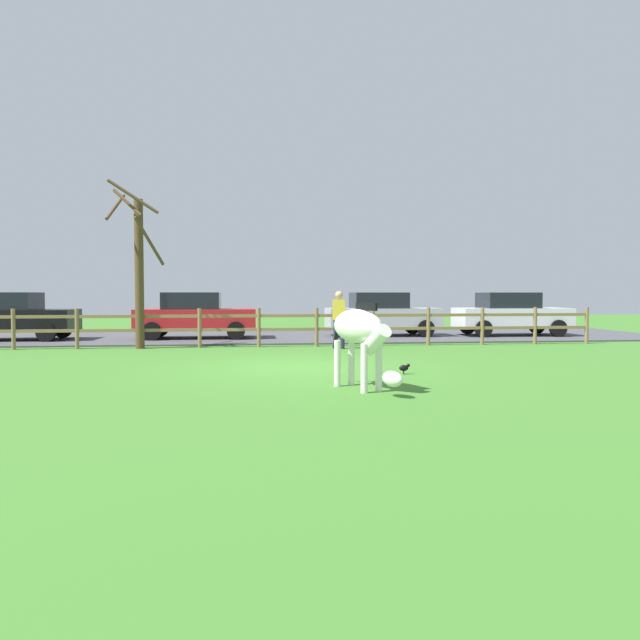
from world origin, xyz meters
name	(u,v)px	position (x,y,z in m)	size (l,w,h in m)	color
ground_plane	(299,367)	(0.00, 0.00, 0.00)	(60.00, 60.00, 0.00)	#3D7528
parking_asphalt	(277,336)	(0.00, 9.30, 0.03)	(28.00, 7.40, 0.05)	#47474C
paddock_fence	(259,325)	(-0.75, 5.00, 0.65)	(20.60, 0.11, 1.15)	olive
bare_tree	(138,265)	(-4.15, 4.87, 2.36)	(1.53, 1.52, 4.67)	#513A23
zebra	(360,333)	(0.73, -3.12, 0.93)	(1.01, 1.83, 1.41)	white
crow_on_grass	(404,368)	(1.93, -1.37, 0.13)	(0.22, 0.10, 0.20)	black
parked_car_red	(195,315)	(-2.84, 8.14, 0.84)	(4.01, 1.90, 1.56)	red
parked_car_white	(511,314)	(8.43, 8.18, 0.84)	(4.06, 2.00, 1.56)	white
parked_car_silver	(382,314)	(3.72, 8.52, 0.84)	(4.00, 1.89, 1.56)	#B7BABF
parked_car_black	(10,316)	(-8.78, 8.04, 0.84)	(4.02, 1.91, 1.56)	black
visitor_near_fence	(339,317)	(1.50, 4.16, 0.91)	(0.39, 0.28, 1.64)	#232847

